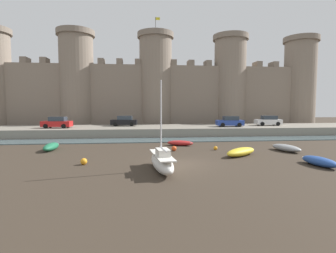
% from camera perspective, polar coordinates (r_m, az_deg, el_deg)
% --- Properties ---
extents(ground_plane, '(160.00, 160.00, 0.00)m').
position_cam_1_polar(ground_plane, '(20.35, 2.88, -8.03)').
color(ground_plane, '#382D23').
extents(water_channel, '(80.00, 4.50, 0.10)m').
position_cam_1_polar(water_channel, '(33.89, -0.79, -2.94)').
color(water_channel, slate).
rests_on(water_channel, ground).
extents(quay_road, '(71.68, 10.00, 1.27)m').
position_cam_1_polar(quay_road, '(41.01, -1.74, -0.85)').
color(quay_road, gray).
rests_on(quay_road, ground).
extents(castle, '(66.64, 6.96, 21.46)m').
position_cam_1_polar(castle, '(51.70, -2.69, 8.63)').
color(castle, gray).
rests_on(castle, ground).
extents(rowboat_midflat_left, '(2.13, 3.66, 0.65)m').
position_cam_1_polar(rowboat_midflat_left, '(28.18, 24.33, -4.23)').
color(rowboat_midflat_left, gray).
rests_on(rowboat_midflat_left, ground).
extents(rowboat_midflat_centre, '(3.88, 3.30, 0.72)m').
position_cam_1_polar(rowboat_midflat_centre, '(24.17, 15.61, -5.29)').
color(rowboat_midflat_centre, yellow).
rests_on(rowboat_midflat_centre, ground).
extents(sailboat_foreground_left, '(1.71, 5.32, 6.14)m').
position_cam_1_polar(sailboat_foreground_left, '(17.83, -1.35, -7.62)').
color(sailboat_foreground_left, silver).
rests_on(sailboat_foreground_left, ground).
extents(rowboat_midflat_right, '(1.08, 3.38, 0.74)m').
position_cam_1_polar(rowboat_midflat_right, '(28.63, -24.10, -4.00)').
color(rowboat_midflat_right, '#1E6B47').
rests_on(rowboat_midflat_right, ground).
extents(rowboat_near_channel_left, '(1.62, 3.33, 0.67)m').
position_cam_1_polar(rowboat_near_channel_left, '(22.42, 30.08, -6.54)').
color(rowboat_near_channel_left, '#234793').
rests_on(rowboat_near_channel_left, ground).
extents(rowboat_foreground_centre, '(3.11, 1.97, 0.58)m').
position_cam_1_polar(rowboat_foreground_centre, '(29.35, 2.67, -3.59)').
color(rowboat_foreground_centre, red).
rests_on(rowboat_foreground_centre, ground).
extents(mooring_buoy_off_centre, '(0.40, 0.40, 0.40)m').
position_cam_1_polar(mooring_buoy_off_centre, '(26.81, 10.30, -4.64)').
color(mooring_buoy_off_centre, orange).
rests_on(mooring_buoy_off_centre, ground).
extents(mooring_buoy_mid_mud, '(0.51, 0.51, 0.51)m').
position_cam_1_polar(mooring_buoy_mid_mud, '(25.79, 1.31, -4.80)').
color(mooring_buoy_mid_mud, '#E04C1E').
rests_on(mooring_buoy_mid_mud, ground).
extents(mooring_buoy_near_channel, '(0.50, 0.50, 0.50)m').
position_cam_1_polar(mooring_buoy_near_channel, '(20.79, -17.86, -7.26)').
color(mooring_buoy_near_channel, orange).
rests_on(mooring_buoy_near_channel, ground).
extents(car_quay_west, '(4.22, 2.13, 1.62)m').
position_cam_1_polar(car_quay_west, '(45.79, 21.01, 1.18)').
color(car_quay_west, silver).
rests_on(car_quay_west, quay_road).
extents(car_quay_east, '(4.22, 2.13, 1.62)m').
position_cam_1_polar(car_quay_east, '(41.47, 13.33, 1.05)').
color(car_quay_east, '#263F99').
rests_on(car_quay_east, quay_road).
extents(car_quay_centre_west, '(4.22, 2.13, 1.62)m').
position_cam_1_polar(car_quay_centre_west, '(41.05, -22.99, 0.79)').
color(car_quay_centre_west, red).
rests_on(car_quay_centre_west, quay_road).
extents(car_quay_centre_east, '(4.22, 2.13, 1.62)m').
position_cam_1_polar(car_quay_centre_east, '(42.25, -9.50, 1.17)').
color(car_quay_centre_east, black).
rests_on(car_quay_centre_east, quay_road).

